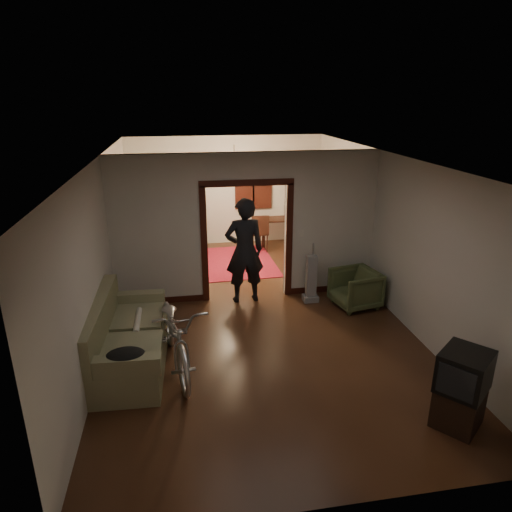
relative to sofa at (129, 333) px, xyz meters
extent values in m
cube|color=black|center=(2.04, 1.33, -0.50)|extent=(5.00, 8.50, 0.01)
cube|color=white|center=(2.04, 1.33, 2.30)|extent=(5.00, 8.50, 0.01)
cube|color=beige|center=(2.04, 5.58, 0.90)|extent=(5.00, 0.02, 2.80)
cube|color=beige|center=(-0.46, 1.33, 0.90)|extent=(0.02, 8.50, 2.80)
cube|color=beige|center=(4.54, 1.33, 0.90)|extent=(0.02, 8.50, 2.80)
cube|color=beige|center=(2.04, 2.08, 0.90)|extent=(5.00, 0.14, 2.80)
cube|color=black|center=(2.04, 2.08, 0.60)|extent=(1.74, 0.20, 2.32)
cube|color=black|center=(2.74, 5.54, 1.05)|extent=(0.98, 0.06, 1.28)
sphere|color=#FFE0A5|center=(2.04, 3.83, 1.85)|extent=(0.24, 0.24, 0.24)
cube|color=silver|center=(3.09, 2.01, 0.75)|extent=(0.08, 0.01, 0.12)
cube|color=#6A6C48|center=(0.00, 0.00, 0.00)|extent=(1.08, 2.22, 1.00)
cylinder|color=beige|center=(0.10, 0.30, 0.03)|extent=(0.10, 0.76, 0.10)
ellipsoid|color=black|center=(0.05, -0.91, 0.18)|extent=(0.49, 0.37, 0.14)
imported|color=silver|center=(0.67, -0.20, 0.04)|extent=(1.04, 2.16, 1.09)
imported|color=#45522E|center=(3.96, 1.28, -0.14)|extent=(0.92, 0.90, 0.71)
cube|color=black|center=(3.97, -2.03, -0.26)|extent=(0.72, 0.71, 0.49)
cube|color=black|center=(3.97, -2.03, 0.23)|extent=(0.76, 0.76, 0.49)
cube|color=gray|center=(3.21, 1.63, -0.04)|extent=(0.34, 0.30, 0.93)
imported|color=black|center=(1.97, 1.89, 0.51)|extent=(0.77, 0.54, 2.01)
cube|color=maroon|center=(2.08, 4.00, -0.49)|extent=(1.81, 2.34, 0.02)
cube|color=#1E321F|center=(0.80, 5.24, 0.34)|extent=(0.90, 0.58, 1.69)
sphere|color=#1E5972|center=(0.80, 5.24, 1.44)|extent=(0.27, 0.27, 0.27)
cube|color=black|center=(3.32, 5.16, -0.15)|extent=(1.08, 0.80, 0.71)
cube|color=black|center=(2.75, 4.76, -0.02)|extent=(0.54, 0.54, 0.96)
camera|label=1|loc=(0.83, -6.08, 3.26)|focal=32.00mm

